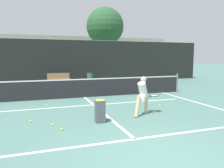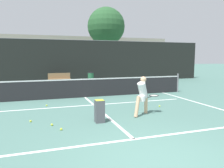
# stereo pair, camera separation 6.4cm
# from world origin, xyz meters

# --- Properties ---
(ground_plane) EXTENTS (100.00, 100.00, 0.00)m
(ground_plane) POSITION_xyz_m (0.00, 0.00, 0.00)
(ground_plane) COLOR #4C756B
(court_baseline_near) EXTENTS (11.00, 0.10, 0.01)m
(court_baseline_near) POSITION_xyz_m (0.00, 1.23, 0.00)
(court_baseline_near) COLOR white
(court_baseline_near) RESTS_ON ground
(court_service_line) EXTENTS (8.25, 0.10, 0.01)m
(court_service_line) POSITION_xyz_m (0.00, 5.36, 0.00)
(court_service_line) COLOR white
(court_service_line) RESTS_ON ground
(court_center_mark) EXTENTS (0.10, 6.01, 0.01)m
(court_center_mark) POSITION_xyz_m (0.00, 4.24, 0.00)
(court_center_mark) COLOR white
(court_center_mark) RESTS_ON ground
(court_sideline_right) EXTENTS (0.10, 7.01, 0.01)m
(court_sideline_right) POSITION_xyz_m (4.51, 4.24, 0.00)
(court_sideline_right) COLOR white
(court_sideline_right) RESTS_ON ground
(net) EXTENTS (11.09, 0.09, 1.07)m
(net) POSITION_xyz_m (0.00, 7.24, 0.51)
(net) COLOR slate
(net) RESTS_ON ground
(fence_back) EXTENTS (24.00, 0.06, 3.38)m
(fence_back) POSITION_xyz_m (0.00, 13.85, 1.68)
(fence_back) COLOR black
(fence_back) RESTS_ON ground
(player_practicing) EXTENTS (1.19, 0.65, 1.36)m
(player_practicing) POSITION_xyz_m (1.26, 3.28, 0.74)
(player_practicing) COLOR #DBAD84
(player_practicing) RESTS_ON ground
(tennis_ball_scattered_0) EXTENTS (0.07, 0.07, 0.07)m
(tennis_ball_scattered_0) POSITION_xyz_m (-2.48, 3.58, 0.03)
(tennis_ball_scattered_0) COLOR #D1E033
(tennis_ball_scattered_0) RESTS_ON ground
(tennis_ball_scattered_1) EXTENTS (0.07, 0.07, 0.07)m
(tennis_ball_scattered_1) POSITION_xyz_m (-1.86, 2.99, 0.03)
(tennis_ball_scattered_1) COLOR #D1E033
(tennis_ball_scattered_1) RESTS_ON ground
(tennis_ball_scattered_4) EXTENTS (0.07, 0.07, 0.07)m
(tennis_ball_scattered_4) POSITION_xyz_m (2.46, 4.14, 0.03)
(tennis_ball_scattered_4) COLOR #D1E033
(tennis_ball_scattered_4) RESTS_ON ground
(tennis_ball_scattered_6) EXTENTS (0.07, 0.07, 0.07)m
(tennis_ball_scattered_6) POSITION_xyz_m (-1.64, 2.49, 0.03)
(tennis_ball_scattered_6) COLOR #D1E033
(tennis_ball_scattered_6) RESTS_ON ground
(tennis_ball_scattered_7) EXTENTS (0.07, 0.07, 0.07)m
(tennis_ball_scattered_7) POSITION_xyz_m (-1.92, 5.75, 0.03)
(tennis_ball_scattered_7) COLOR #D1E033
(tennis_ball_scattered_7) RESTS_ON ground
(ball_hopper) EXTENTS (0.28, 0.28, 0.71)m
(ball_hopper) POSITION_xyz_m (-0.42, 2.89, 0.37)
(ball_hopper) COLOR #4C4C51
(ball_hopper) RESTS_ON ground
(courtside_bench) EXTENTS (1.60, 0.40, 0.86)m
(courtside_bench) POSITION_xyz_m (-0.77, 12.74, 0.47)
(courtside_bench) COLOR olive
(courtside_bench) RESTS_ON ground
(trash_bin) EXTENTS (0.47, 0.47, 0.88)m
(trash_bin) POSITION_xyz_m (1.57, 12.70, 0.44)
(trash_bin) COLOR #28603D
(trash_bin) RESTS_ON ground
(parked_car) EXTENTS (1.77, 4.40, 1.37)m
(parked_car) POSITION_xyz_m (-1.98, 16.05, 0.58)
(parked_car) COLOR #B7B7BC
(parked_car) RESTS_ON ground
(tree_west) EXTENTS (3.03, 3.03, 3.55)m
(tree_west) POSITION_xyz_m (-1.43, 21.25, 3.06)
(tree_west) COLOR brown
(tree_west) RESTS_ON ground
(tree_mid) EXTENTS (4.62, 4.62, 8.12)m
(tree_mid) POSITION_xyz_m (5.95, 22.91, 5.80)
(tree_mid) COLOR brown
(tree_mid) RESTS_ON ground
(building_far) EXTENTS (36.00, 2.40, 5.06)m
(building_far) POSITION_xyz_m (0.00, 29.94, 2.53)
(building_far) COLOR gray
(building_far) RESTS_ON ground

